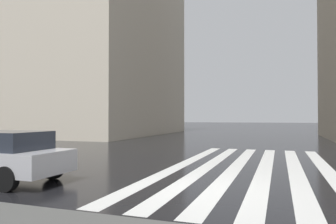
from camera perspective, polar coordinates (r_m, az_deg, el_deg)
name	(u,v)px	position (r m, az deg, el deg)	size (l,w,h in m)	color
ground_plane	(199,189)	(8.14, 5.56, -13.71)	(220.00, 220.00, 0.00)	black
zebra_crossing	(250,167)	(11.89, 14.68, -9.63)	(13.00, 5.50, 0.01)	silver
haussmann_block_mid	(43,32)	(41.06, -21.64, 13.31)	(19.45, 28.93, 24.31)	beige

